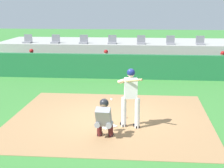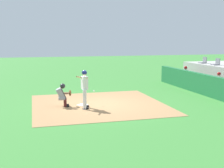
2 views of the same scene
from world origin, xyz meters
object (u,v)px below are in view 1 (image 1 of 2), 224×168
object	(u,v)px
home_plate	(107,126)
dugout_player_2	(223,64)
stadium_seat_0	(28,41)
stadium_seat_2	(84,41)
dugout_player_0	(31,61)
stadium_seat_6	(200,42)
stadium_seat_4	(141,42)
stadium_seat_3	(112,41)
stadium_seat_5	(170,42)
batter_at_plate	(130,94)
catcher_crouched	(104,117)
dugout_player_1	(106,62)
stadium_seat_1	(55,41)

from	to	relation	value
home_plate	dugout_player_2	world-z (taller)	dugout_player_2
stadium_seat_0	stadium_seat_2	xyz separation A→B (m)	(3.25, 0.00, 0.00)
dugout_player_0	stadium_seat_6	bearing A→B (deg)	12.81
home_plate	stadium_seat_2	size ratio (longest dim) A/B	0.92
stadium_seat_2	stadium_seat_4	world-z (taller)	same
home_plate	stadium_seat_3	bearing A→B (deg)	94.56
home_plate	stadium_seat_4	distance (m)	10.32
stadium_seat_5	batter_at_plate	bearing A→B (deg)	-99.73
home_plate	stadium_seat_0	world-z (taller)	stadium_seat_0
stadium_seat_5	stadium_seat_6	world-z (taller)	same
stadium_seat_2	stadium_seat_5	xyz separation A→B (m)	(4.88, 0.00, 0.00)
batter_at_plate	stadium_seat_6	world-z (taller)	stadium_seat_6
catcher_crouched	stadium_seat_3	size ratio (longest dim) A/B	3.93
batter_at_plate	stadium_seat_0	size ratio (longest dim) A/B	3.76
stadium_seat_2	stadium_seat_3	size ratio (longest dim) A/B	1.00
dugout_player_2	stadium_seat_6	xyz separation A→B (m)	(-0.86, 2.03, 0.86)
stadium_seat_3	batter_at_plate	bearing A→B (deg)	-81.61
home_plate	stadium_seat_4	bearing A→B (deg)	85.44
stadium_seat_3	dugout_player_1	bearing A→B (deg)	-93.95
catcher_crouched	stadium_seat_6	distance (m)	11.87
stadium_seat_2	stadium_seat_5	world-z (taller)	same
stadium_seat_0	stadium_seat_3	xyz separation A→B (m)	(4.88, 0.00, 0.00)
stadium_seat_0	stadium_seat_5	size ratio (longest dim) A/B	1.00
catcher_crouched	stadium_seat_6	xyz separation A→B (m)	(4.05, 11.11, 0.93)
batter_at_plate	stadium_seat_5	distance (m)	10.34
dugout_player_1	stadium_seat_4	xyz separation A→B (m)	(1.77, 2.03, 0.86)
batter_at_plate	stadium_seat_3	xyz separation A→B (m)	(-1.50, 10.18, 0.50)
stadium_seat_4	dugout_player_2	bearing A→B (deg)	-26.32
catcher_crouched	dugout_player_1	size ratio (longest dim) A/B	1.45
catcher_crouched	stadium_seat_6	world-z (taller)	stadium_seat_6
home_plate	stadium_seat_6	world-z (taller)	stadium_seat_6
catcher_crouched	stadium_seat_0	size ratio (longest dim) A/B	3.93
stadium_seat_1	stadium_seat_4	world-z (taller)	same
stadium_seat_4	dugout_player_1	bearing A→B (deg)	-130.95
home_plate	stadium_seat_4	size ratio (longest dim) A/B	0.92
stadium_seat_3	stadium_seat_6	bearing A→B (deg)	0.00
catcher_crouched	stadium_seat_5	size ratio (longest dim) A/B	3.93
batter_at_plate	stadium_seat_0	world-z (taller)	stadium_seat_0
stadium_seat_3	stadium_seat_4	distance (m)	1.62
stadium_seat_6	dugout_player_1	bearing A→B (deg)	-157.92
home_plate	dugout_player_0	size ratio (longest dim) A/B	0.34
catcher_crouched	stadium_seat_4	size ratio (longest dim) A/B	3.93
stadium_seat_0	stadium_seat_2	size ratio (longest dim) A/B	1.00
dugout_player_0	stadium_seat_0	bearing A→B (deg)	111.45
dugout_player_0	dugout_player_1	xyz separation A→B (m)	(3.93, 0.00, 0.00)
stadium_seat_2	dugout_player_2	bearing A→B (deg)	-15.45
stadium_seat_3	stadium_seat_4	xyz separation A→B (m)	(1.62, 0.00, 0.00)
stadium_seat_1	stadium_seat_4	distance (m)	4.88
home_plate	stadium_seat_0	bearing A→B (deg)	119.19
home_plate	stadium_seat_5	size ratio (longest dim) A/B	0.92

